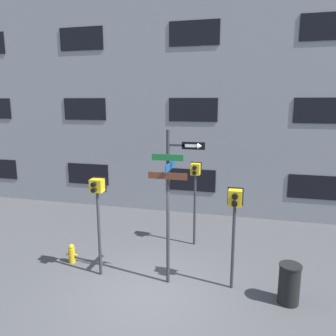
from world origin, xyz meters
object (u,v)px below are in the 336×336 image
(pedestrian_signal_across, at_px, (195,182))
(trash_bin, at_px, (289,284))
(pedestrian_signal_right, at_px, (235,211))
(pedestrian_signal_left, at_px, (98,200))
(fire_hydrant, at_px, (72,254))
(street_sign_pole, at_px, (171,194))

(pedestrian_signal_across, xyz_separation_m, trash_bin, (2.71, -2.66, -1.66))
(pedestrian_signal_right, relative_size, trash_bin, 2.70)
(pedestrian_signal_right, distance_m, trash_bin, 2.10)
(pedestrian_signal_left, relative_size, fire_hydrant, 4.75)
(pedestrian_signal_across, height_order, fire_hydrant, pedestrian_signal_across)
(fire_hydrant, bearing_deg, street_sign_pole, -6.49)
(pedestrian_signal_left, bearing_deg, fire_hydrant, 159.65)
(pedestrian_signal_right, xyz_separation_m, fire_hydrant, (-4.68, 0.20, -1.80))
(pedestrian_signal_left, distance_m, pedestrian_signal_right, 3.56)
(pedestrian_signal_across, distance_m, fire_hydrant, 4.36)
(fire_hydrant, bearing_deg, pedestrian_signal_across, 32.88)
(street_sign_pole, height_order, pedestrian_signal_across, street_sign_pole)
(pedestrian_signal_across, bearing_deg, pedestrian_signal_right, -59.66)
(pedestrian_signal_across, distance_m, trash_bin, 4.15)
(pedestrian_signal_across, relative_size, trash_bin, 2.86)
(trash_bin, bearing_deg, street_sign_pole, 176.67)
(pedestrian_signal_right, xyz_separation_m, pedestrian_signal_across, (-1.37, 2.34, 0.07))
(street_sign_pole, distance_m, pedestrian_signal_left, 2.00)
(street_sign_pole, xyz_separation_m, trash_bin, (2.92, -0.17, -1.94))
(street_sign_pole, xyz_separation_m, fire_hydrant, (-3.11, 0.35, -2.15))
(pedestrian_signal_left, xyz_separation_m, pedestrian_signal_across, (2.18, 2.56, 0.01))
(pedestrian_signal_right, bearing_deg, fire_hydrant, 177.51)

